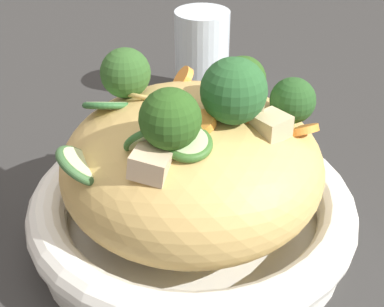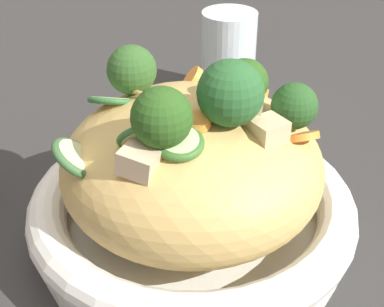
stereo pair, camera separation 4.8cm
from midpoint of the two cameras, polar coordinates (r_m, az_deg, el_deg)
The scene contains 8 objects.
ground_plane at distance 0.53m, azimuth 2.59°, elevation -8.48°, with size 3.00×3.00×0.00m, color #2F2E2D.
serving_bowl at distance 0.51m, azimuth 2.67°, elevation -6.10°, with size 0.29×0.29×0.05m.
noodle_heap at distance 0.48m, azimuth 2.82°, elevation -1.27°, with size 0.22×0.22×0.12m.
broccoli_florets at distance 0.44m, azimuth 4.49°, elevation 5.86°, with size 0.16×0.19×0.08m.
carrot_coins at distance 0.47m, azimuth 7.11°, elevation 4.33°, with size 0.14×0.16×0.04m.
zucchini_slices at distance 0.44m, azimuth -3.88°, elevation 1.75°, with size 0.12×0.15×0.06m.
chicken_chunks at distance 0.43m, azimuth 6.15°, elevation 2.66°, with size 0.13×0.08×0.04m.
drinking_glass at distance 0.75m, azimuth 5.53°, elevation 9.73°, with size 0.07×0.07×0.12m.
Camera 2 is at (0.31, 0.26, 0.35)m, focal length 52.80 mm.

